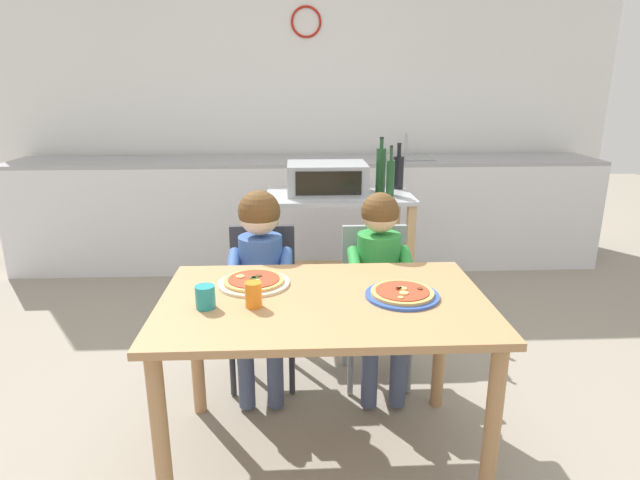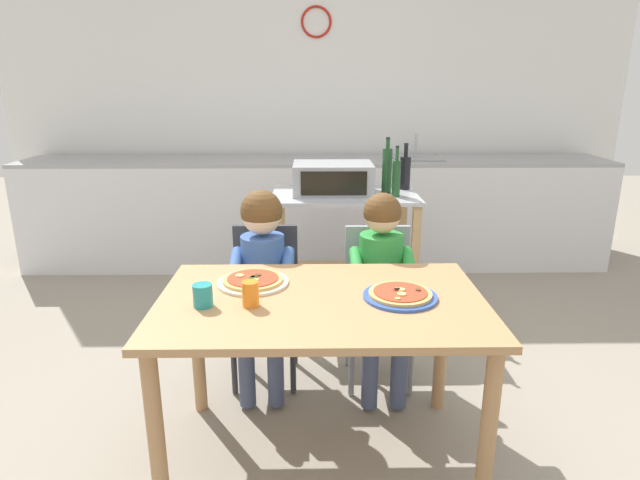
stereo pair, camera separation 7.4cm
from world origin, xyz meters
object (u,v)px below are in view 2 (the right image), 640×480
Objects in this scene: toaster_oven at (333,178)px; pizza_plate_blue_rimmed at (400,295)px; child_in_green_shirt at (382,269)px; pizza_plate_cream at (253,281)px; dining_chair_right at (378,293)px; bottle_brown_beer at (387,170)px; drinking_cup_teal at (203,295)px; child_in_blue_striped_shirt at (262,264)px; dining_table at (321,322)px; drinking_cup_orange at (251,294)px; bottle_squat_spirits at (405,172)px; kitchen_island_cart at (344,236)px; bottle_slim_sauce at (396,177)px; dining_chair_left at (265,292)px.

toaster_oven is 1.48m from pizza_plate_blue_rimmed.
pizza_plate_cream is at bearing -147.59° from child_in_green_shirt.
dining_chair_right is (0.21, -0.78, -0.47)m from toaster_oven.
bottle_brown_beer reaches higher than drinking_cup_teal.
toaster_oven is at bearing 66.37° from child_in_blue_striped_shirt.
dining_table is 0.32m from drinking_cup_orange.
toaster_oven is 0.50m from bottle_squat_spirits.
drinking_cup_orange is (-0.58, -0.07, 0.04)m from pizza_plate_blue_rimmed.
kitchen_island_cart is at bearing 69.97° from pizza_plate_cream.
pizza_plate_cream is (-0.46, -1.27, 0.18)m from kitchen_island_cart.
bottle_brown_beer is 0.44× the size of dining_chair_right.
bottle_brown_beer is 0.98m from child_in_green_shirt.
bottle_slim_sauce is 1.13m from dining_chair_left.
kitchen_island_cart is 0.90m from child_in_green_shirt.
bottle_brown_beer is 1.77m from drinking_cup_teal.
child_in_green_shirt is (-0.14, -0.90, -0.35)m from bottle_brown_beer.
pizza_plate_blue_rimmed is at bearing -43.49° from child_in_blue_striped_shirt.
bottle_squat_spirits reaches higher than drinking_cup_orange.
pizza_plate_cream is (-0.60, -0.50, 0.26)m from dining_chair_right.
dining_chair_right is at bearing -79.99° from kitchen_island_cart.
child_in_green_shirt is at bearing 46.25° from drinking_cup_orange.
drinking_cup_orange is at bearing -88.56° from child_in_blue_striped_shirt.
drinking_cup_teal is at bearing -102.37° from dining_chair_left.
bottle_brown_beer reaches higher than bottle_slim_sauce.
bottle_brown_beer is (0.27, 0.02, 0.44)m from kitchen_island_cart.
dining_table is 13.11× the size of drinking_cup_orange.
dining_chair_left is 9.26× the size of drinking_cup_teal.
dining_chair_left is 0.79× the size of child_in_blue_striped_shirt.
bottle_slim_sauce is at bearing -16.09° from kitchen_island_cart.
dining_table is at bearing -115.25° from dining_chair_right.
dining_chair_left is 0.94m from pizza_plate_blue_rimmed.
pizza_plate_blue_rimmed is at bearing -90.00° from dining_chair_right.
pizza_plate_blue_rimmed is 0.59m from drinking_cup_orange.
toaster_oven is 0.62× the size of dining_chair_left.
kitchen_island_cart is 1.15× the size of dining_chair_right.
child_in_green_shirt is 11.53× the size of drinking_cup_teal.
pizza_plate_cream is 1.02× the size of pizza_plate_blue_rimmed.
bottle_brown_beer is 4.08× the size of drinking_cup_teal.
drinking_cup_teal is at bearing -141.41° from child_in_green_shirt.
kitchen_island_cart is at bearing 163.91° from bottle_slim_sauce.
child_in_blue_striped_shirt is (-0.46, -0.86, 0.11)m from kitchen_island_cart.
bottle_squat_spirits is 3.11× the size of drinking_cup_orange.
drinking_cup_teal is (-0.76, -0.73, 0.30)m from dining_chair_right.
dining_chair_left reaches higher than pizza_plate_blue_rimmed.
toaster_oven is 0.35m from bottle_brown_beer.
bottle_slim_sauce is at bearing 61.55° from drinking_cup_orange.
dining_table is 4.40× the size of pizza_plate_blue_rimmed.
bottle_slim_sauce is 0.31× the size of child_in_blue_striped_shirt.
bottle_brown_beer reaches higher than pizza_plate_cream.
drinking_cup_teal is (-0.18, -0.00, -0.01)m from drinking_cup_orange.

